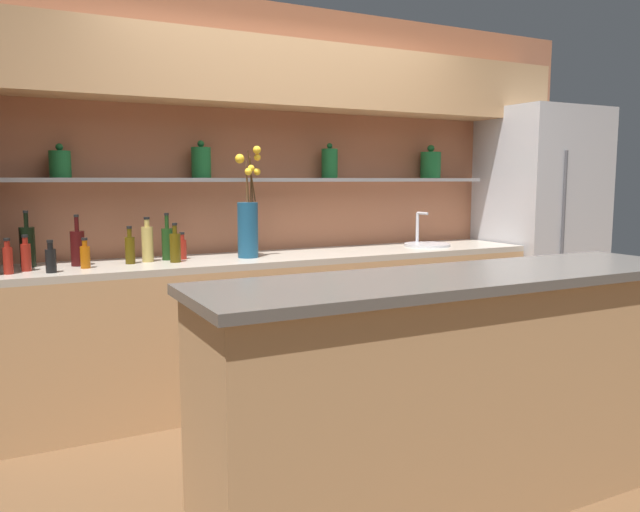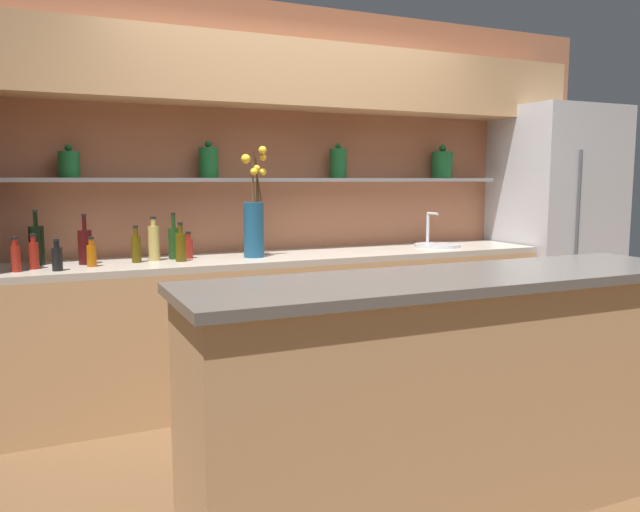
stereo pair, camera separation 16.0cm
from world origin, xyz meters
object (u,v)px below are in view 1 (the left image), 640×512
at_px(bottle_sauce_1, 51,259).
at_px(bottle_sauce_3, 85,256).
at_px(bottle_sauce_0, 8,259).
at_px(bottle_spirit_4, 147,243).
at_px(bottle_oil_8, 175,247).
at_px(bottle_sauce_6, 26,256).
at_px(refrigerator, 540,232).
at_px(flower_vase, 248,223).
at_px(bottle_wine_10, 167,243).
at_px(bottle_wine_9, 27,246).
at_px(sink_fixture, 427,243).
at_px(bottle_oil_7, 130,249).
at_px(bottle_sauce_2, 182,248).
at_px(bottle_wine_5, 78,247).

bearing_deg(bottle_sauce_1, bottle_sauce_3, 27.33).
bearing_deg(bottle_sauce_0, bottle_spirit_4, 12.71).
bearing_deg(bottle_sauce_0, bottle_oil_8, 4.41).
bearing_deg(bottle_sauce_6, bottle_spirit_4, 7.88).
bearing_deg(bottle_oil_8, refrigerator, 0.14).
xyz_separation_m(bottle_spirit_4, bottle_oil_8, (0.14, -0.10, -0.02)).
relative_size(flower_vase, bottle_sauce_0, 3.68).
bearing_deg(bottle_sauce_3, bottle_wine_10, 17.55).
bearing_deg(bottle_wine_9, bottle_sauce_0, -112.30).
bearing_deg(bottle_sauce_0, sink_fixture, 2.56).
distance_m(sink_fixture, bottle_oil_7, 2.14).
distance_m(flower_vase, bottle_wine_10, 0.51).
height_order(bottle_oil_7, bottle_wine_9, bottle_wine_9).
height_order(bottle_sauce_2, bottle_sauce_3, bottle_sauce_3).
bearing_deg(bottle_sauce_1, bottle_sauce_2, 17.43).
relative_size(bottle_sauce_3, bottle_wine_10, 0.59).
relative_size(bottle_oil_7, bottle_oil_8, 0.94).
distance_m(bottle_sauce_6, bottle_oil_7, 0.55).
relative_size(bottle_wine_5, bottle_sauce_6, 1.49).
bearing_deg(bottle_spirit_4, sink_fixture, -1.29).
height_order(flower_vase, bottle_sauce_3, flower_vase).
distance_m(bottle_sauce_2, bottle_oil_8, 0.15).
height_order(bottle_sauce_3, bottle_wine_10, bottle_wine_10).
bearing_deg(refrigerator, bottle_sauce_3, -179.51).
bearing_deg(bottle_sauce_0, bottle_sauce_6, 41.53).
distance_m(bottle_sauce_0, bottle_oil_8, 0.90).
bearing_deg(bottle_sauce_2, bottle_spirit_4, -174.04).
bearing_deg(bottle_sauce_2, bottle_sauce_1, -162.57).
bearing_deg(bottle_spirit_4, bottle_sauce_2, 5.96).
relative_size(bottle_sauce_1, bottle_wine_5, 0.59).
bearing_deg(bottle_sauce_0, refrigerator, 1.12).
xyz_separation_m(bottle_sauce_6, bottle_oil_7, (0.55, 0.05, 0.00)).
bearing_deg(bottle_sauce_3, bottle_sauce_1, -152.67).
bearing_deg(bottle_wine_10, refrigerator, -2.41).
relative_size(bottle_sauce_1, bottle_wine_10, 0.61).
xyz_separation_m(refrigerator, sink_fixture, (-1.10, 0.05, -0.04)).
relative_size(bottle_sauce_0, bottle_oil_8, 0.80).
xyz_separation_m(refrigerator, bottle_sauce_1, (-3.67, -0.12, 0.01)).
xyz_separation_m(bottle_sauce_2, bottle_wine_9, (-0.86, 0.06, 0.05)).
height_order(bottle_oil_7, bottle_wine_10, bottle_wine_10).
height_order(bottle_sauce_3, bottle_sauce_6, bottle_sauce_6).
bearing_deg(sink_fixture, bottle_wine_9, 177.21).
distance_m(bottle_sauce_0, bottle_sauce_3, 0.39).
bearing_deg(bottle_wine_5, bottle_sauce_1, -125.81).
relative_size(bottle_wine_5, bottle_wine_9, 0.92).
distance_m(refrigerator, bottle_spirit_4, 3.13).
height_order(sink_fixture, bottle_sauce_0, sink_fixture).
bearing_deg(bottle_wine_10, bottle_wine_9, 176.13).
distance_m(bottle_oil_7, bottle_oil_8, 0.26).
distance_m(bottle_sauce_1, bottle_wine_9, 0.32).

